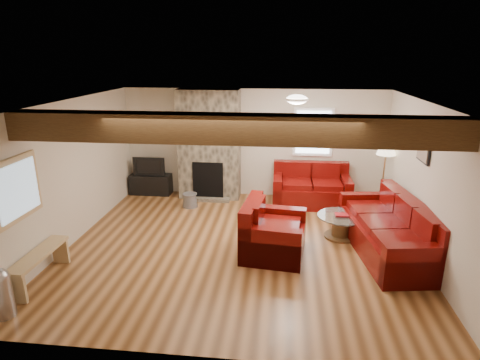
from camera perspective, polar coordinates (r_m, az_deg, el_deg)
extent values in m
plane|color=brown|center=(7.17, 0.13, -9.35)|extent=(8.00, 8.00, 0.00)
plane|color=white|center=(6.44, 0.14, 10.92)|extent=(8.00, 8.00, 0.00)
plane|color=beige|center=(9.35, 1.94, 5.21)|extent=(8.00, 0.00, 8.00)
plane|color=beige|center=(4.18, -3.97, -10.95)|extent=(8.00, 0.00, 8.00)
plane|color=beige|center=(7.61, -22.93, 0.95)|extent=(0.00, 7.50, 7.50)
plane|color=beige|center=(7.06, 25.14, -0.57)|extent=(0.00, 7.50, 7.50)
cube|color=#372210|center=(5.24, -1.33, 7.30)|extent=(6.00, 0.36, 0.38)
cube|color=#36322A|center=(9.24, -4.40, 5.01)|extent=(1.40, 0.50, 2.50)
cube|color=black|center=(9.21, -4.56, -0.19)|extent=(0.70, 0.06, 0.90)
cube|color=#36322A|center=(9.29, -4.56, -2.70)|extent=(1.00, 0.25, 0.08)
cylinder|color=#422C15|center=(7.71, 14.04, -7.74)|extent=(0.58, 0.58, 0.04)
cylinder|color=#422C15|center=(7.64, 14.13, -6.55)|extent=(0.31, 0.31, 0.39)
cylinder|color=white|center=(7.55, 14.26, -5.00)|extent=(0.87, 0.87, 0.02)
cube|color=maroon|center=(7.54, 14.27, -4.83)|extent=(0.24, 0.17, 0.03)
cube|color=black|center=(9.89, -12.52, -0.57)|extent=(0.96, 0.39, 0.48)
imported|color=black|center=(9.76, -12.69, 2.00)|extent=(0.76, 0.10, 0.44)
cylinder|color=#AE8448|center=(9.18, 19.22, -4.10)|extent=(0.27, 0.27, 0.03)
cylinder|color=#AE8448|center=(8.96, 19.65, -0.11)|extent=(0.03, 0.03, 1.37)
cone|color=beige|center=(8.79, 20.11, 4.28)|extent=(0.39, 0.39, 0.27)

